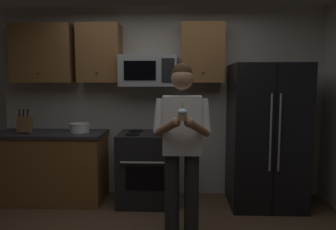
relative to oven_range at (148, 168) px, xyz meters
name	(u,v)px	position (x,y,z in m)	size (l,w,h in m)	color
wall_back	(161,102)	(0.15, 0.39, 0.84)	(4.40, 0.10, 2.60)	beige
oven_range	(148,168)	(0.00, 0.00, 0.00)	(0.76, 0.70, 0.93)	black
microwave	(149,71)	(0.00, 0.12, 1.26)	(0.74, 0.41, 0.40)	#9EA0A5
refrigerator	(266,136)	(1.50, -0.04, 0.44)	(0.90, 0.75, 1.80)	black
cabinet_row_upper	(106,54)	(-0.57, 0.17, 1.49)	(2.78, 0.36, 0.76)	brown
counter_left	(51,166)	(-1.30, 0.02, 0.00)	(1.44, 0.66, 0.92)	brown
knife_block	(25,124)	(-1.60, -0.03, 0.57)	(0.16, 0.15, 0.32)	brown
bowl_large_white	(80,127)	(-0.91, 0.04, 0.52)	(0.26, 0.26, 0.12)	white
person	(182,141)	(0.43, -0.91, 0.53)	(0.60, 0.48, 1.76)	#262628
cupcake	(182,114)	(0.43, -1.24, 0.83)	(0.09, 0.09, 0.17)	#A87F56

